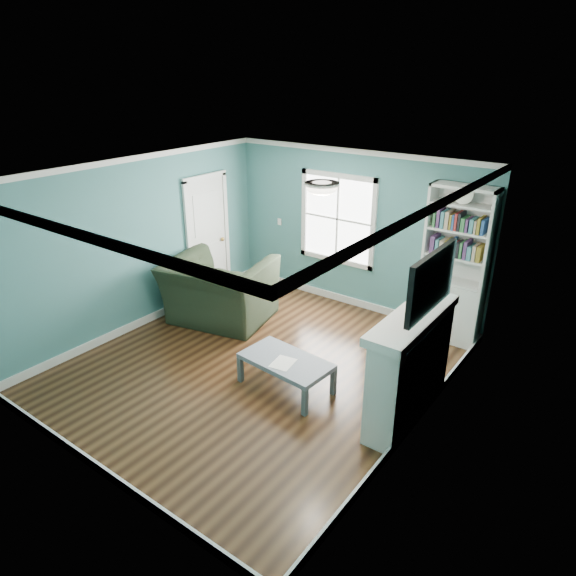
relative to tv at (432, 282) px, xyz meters
The scene contains 13 objects.
floor 2.80m from the tv, behind, with size 5.00×5.00×0.00m, color black.
room_walls 2.21m from the tv, behind, with size 5.00×5.00×5.00m.
trim 2.26m from the tv, behind, with size 4.50×5.00×2.60m.
window 3.40m from the tv, 137.57° to the left, with size 1.40×0.06×1.50m.
bookshelf 2.29m from the tv, 101.57° to the left, with size 0.90×0.35×2.31m.
fireplace 1.10m from the tv, behind, with size 0.44×1.58×1.30m.
tv is the anchor object (origin of this frame).
door 4.63m from the tv, 164.80° to the left, with size 0.12×0.98×2.17m.
ceiling_fixture 1.54m from the tv, behind, with size 0.38×0.38×0.15m.
light_switch 4.38m from the tv, 148.30° to the left, with size 0.08×0.01×0.12m, color white.
recliner 3.76m from the tv, behind, with size 1.54×1.00×1.34m, color black.
coffee_table 2.13m from the tv, 166.80° to the right, with size 1.18×0.71×0.41m.
paper_sheet 2.09m from the tv, 163.33° to the right, with size 0.25×0.32×0.00m, color white.
Camera 1 is at (3.89, -4.58, 3.75)m, focal length 32.00 mm.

